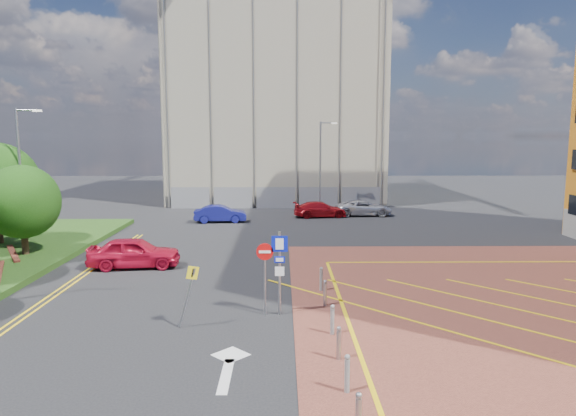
{
  "coord_description": "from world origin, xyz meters",
  "views": [
    {
      "loc": [
        0.6,
        -17.71,
        6.71
      ],
      "look_at": [
        0.84,
        3.07,
        3.8
      ],
      "focal_mm": 32.0,
      "sensor_mm": 36.0,
      "label": 1
    }
  ],
  "objects_px": {
    "lamp_left_far": "(22,172)",
    "car_silver_back": "(364,208)",
    "sign_cluster": "(274,265)",
    "tree_c": "(22,202)",
    "car_blue_back": "(220,214)",
    "car_red_back": "(320,209)",
    "lamp_back": "(321,163)",
    "car_red_left": "(134,252)",
    "warning_sign": "(189,289)"
  },
  "relations": [
    {
      "from": "lamp_left_far",
      "to": "car_silver_back",
      "type": "height_order",
      "value": "lamp_left_far"
    },
    {
      "from": "lamp_left_far",
      "to": "sign_cluster",
      "type": "bearing_deg",
      "value": -36.82
    },
    {
      "from": "tree_c",
      "to": "sign_cluster",
      "type": "bearing_deg",
      "value": -33.16
    },
    {
      "from": "tree_c",
      "to": "car_blue_back",
      "type": "xyz_separation_m",
      "value": [
        9.24,
        12.21,
        -2.52
      ]
    },
    {
      "from": "car_blue_back",
      "to": "sign_cluster",
      "type": "bearing_deg",
      "value": -172.19
    },
    {
      "from": "car_blue_back",
      "to": "car_red_back",
      "type": "distance_m",
      "value": 8.44
    },
    {
      "from": "car_silver_back",
      "to": "lamp_back",
      "type": "bearing_deg",
      "value": 53.34
    },
    {
      "from": "lamp_left_far",
      "to": "car_silver_back",
      "type": "relative_size",
      "value": 1.7
    },
    {
      "from": "car_red_left",
      "to": "car_red_back",
      "type": "xyz_separation_m",
      "value": [
        10.82,
        16.51,
        -0.14
      ]
    },
    {
      "from": "lamp_left_far",
      "to": "car_red_back",
      "type": "relative_size",
      "value": 1.79
    },
    {
      "from": "car_silver_back",
      "to": "car_blue_back",
      "type": "bearing_deg",
      "value": 104.63
    },
    {
      "from": "warning_sign",
      "to": "car_red_left",
      "type": "bearing_deg",
      "value": 117.18
    },
    {
      "from": "warning_sign",
      "to": "car_red_left",
      "type": "distance_m",
      "value": 9.55
    },
    {
      "from": "sign_cluster",
      "to": "car_blue_back",
      "type": "height_order",
      "value": "sign_cluster"
    },
    {
      "from": "tree_c",
      "to": "car_silver_back",
      "type": "xyz_separation_m",
      "value": [
        21.07,
        15.47,
        -2.54
      ]
    },
    {
      "from": "warning_sign",
      "to": "car_red_left",
      "type": "height_order",
      "value": "warning_sign"
    },
    {
      "from": "lamp_back",
      "to": "sign_cluster",
      "type": "distance_m",
      "value": 27.38
    },
    {
      "from": "car_silver_back",
      "to": "tree_c",
      "type": "bearing_deg",
      "value": 125.5
    },
    {
      "from": "lamp_left_far",
      "to": "lamp_back",
      "type": "bearing_deg",
      "value": 40.86
    },
    {
      "from": "car_red_back",
      "to": "car_silver_back",
      "type": "bearing_deg",
      "value": -84.92
    },
    {
      "from": "warning_sign",
      "to": "car_blue_back",
      "type": "xyz_separation_m",
      "value": [
        -1.6,
        22.5,
        -0.76
      ]
    },
    {
      "from": "lamp_back",
      "to": "warning_sign",
      "type": "xyz_separation_m",
      "value": [
        -6.74,
        -28.3,
        -2.93
      ]
    },
    {
      "from": "lamp_back",
      "to": "car_red_left",
      "type": "height_order",
      "value": "lamp_back"
    },
    {
      "from": "car_red_left",
      "to": "lamp_left_far",
      "type": "bearing_deg",
      "value": 56.91
    },
    {
      "from": "warning_sign",
      "to": "car_red_back",
      "type": "height_order",
      "value": "warning_sign"
    },
    {
      "from": "car_blue_back",
      "to": "lamp_back",
      "type": "bearing_deg",
      "value": -59.54
    },
    {
      "from": "sign_cluster",
      "to": "car_red_back",
      "type": "xyz_separation_m",
      "value": [
        3.51,
        23.71,
        -1.31
      ]
    },
    {
      "from": "sign_cluster",
      "to": "warning_sign",
      "type": "height_order",
      "value": "sign_cluster"
    },
    {
      "from": "car_red_left",
      "to": "car_blue_back",
      "type": "height_order",
      "value": "car_red_left"
    },
    {
      "from": "lamp_left_far",
      "to": "car_blue_back",
      "type": "relative_size",
      "value": 1.96
    },
    {
      "from": "lamp_left_far",
      "to": "lamp_back",
      "type": "distance_m",
      "value": 24.46
    },
    {
      "from": "sign_cluster",
      "to": "car_silver_back",
      "type": "xyz_separation_m",
      "value": [
        7.28,
        24.49,
        -1.3
      ]
    },
    {
      "from": "sign_cluster",
      "to": "tree_c",
      "type": "bearing_deg",
      "value": 146.84
    },
    {
      "from": "sign_cluster",
      "to": "car_red_back",
      "type": "bearing_deg",
      "value": 81.59
    },
    {
      "from": "car_red_left",
      "to": "car_red_back",
      "type": "distance_m",
      "value": 19.74
    },
    {
      "from": "lamp_back",
      "to": "car_silver_back",
      "type": "bearing_deg",
      "value": -35.87
    },
    {
      "from": "lamp_left_far",
      "to": "warning_sign",
      "type": "relative_size",
      "value": 3.56
    },
    {
      "from": "lamp_left_far",
      "to": "sign_cluster",
      "type": "distance_m",
      "value": 18.58
    },
    {
      "from": "car_silver_back",
      "to": "car_red_left",
      "type": "bearing_deg",
      "value": 139.05
    },
    {
      "from": "lamp_back",
      "to": "car_blue_back",
      "type": "height_order",
      "value": "lamp_back"
    },
    {
      "from": "car_blue_back",
      "to": "car_silver_back",
      "type": "relative_size",
      "value": 0.86
    },
    {
      "from": "car_red_left",
      "to": "car_silver_back",
      "type": "relative_size",
      "value": 0.98
    },
    {
      "from": "lamp_back",
      "to": "car_silver_back",
      "type": "xyz_separation_m",
      "value": [
        3.49,
        -2.53,
        -3.7
      ]
    },
    {
      "from": "car_blue_back",
      "to": "car_red_back",
      "type": "relative_size",
      "value": 0.91
    },
    {
      "from": "tree_c",
      "to": "sign_cluster",
      "type": "relative_size",
      "value": 1.53
    },
    {
      "from": "car_blue_back",
      "to": "car_red_left",
      "type": "bearing_deg",
      "value": 164.57
    },
    {
      "from": "car_red_back",
      "to": "car_silver_back",
      "type": "height_order",
      "value": "car_silver_back"
    },
    {
      "from": "car_red_back",
      "to": "car_silver_back",
      "type": "xyz_separation_m",
      "value": [
        3.77,
        0.78,
        0.01
      ]
    },
    {
      "from": "lamp_back",
      "to": "warning_sign",
      "type": "height_order",
      "value": "lamp_back"
    },
    {
      "from": "tree_c",
      "to": "car_blue_back",
      "type": "height_order",
      "value": "tree_c"
    }
  ]
}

